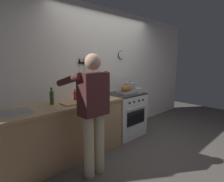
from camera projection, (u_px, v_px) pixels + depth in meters
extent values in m
plane|color=#4C4742|center=(159.00, 155.00, 3.04)|extent=(8.00, 8.00, 0.00)
cube|color=white|center=(105.00, 73.00, 3.79)|extent=(6.00, 0.10, 2.60)
cube|color=black|center=(89.00, 63.00, 3.40)|extent=(0.46, 0.02, 0.04)
cube|color=silver|center=(80.00, 68.00, 3.26)|extent=(0.01, 0.00, 0.15)
cube|color=black|center=(80.00, 61.00, 3.24)|extent=(0.02, 0.02, 0.09)
cube|color=silver|center=(85.00, 68.00, 3.33)|extent=(0.02, 0.00, 0.15)
cube|color=black|center=(85.00, 61.00, 3.31)|extent=(0.02, 0.02, 0.09)
cube|color=silver|center=(89.00, 67.00, 3.40)|extent=(0.01, 0.00, 0.13)
cube|color=black|center=(89.00, 61.00, 3.38)|extent=(0.02, 0.02, 0.10)
cube|color=silver|center=(94.00, 69.00, 3.48)|extent=(0.01, 0.00, 0.19)
cube|color=black|center=(94.00, 61.00, 3.46)|extent=(0.02, 0.02, 0.09)
cube|color=silver|center=(98.00, 67.00, 3.55)|extent=(0.02, 0.00, 0.13)
cube|color=black|center=(98.00, 61.00, 3.53)|extent=(0.02, 0.02, 0.09)
cylinder|color=white|center=(121.00, 55.00, 3.95)|extent=(0.16, 0.02, 0.16)
torus|color=black|center=(121.00, 55.00, 3.95)|extent=(0.17, 0.02, 0.17)
cube|color=tan|center=(64.00, 133.00, 2.86)|extent=(2.00, 0.62, 0.86)
cube|color=tan|center=(62.00, 106.00, 2.79)|extent=(2.03, 0.65, 0.04)
cube|color=#B2B5B7|center=(14.00, 117.00, 2.35)|extent=(0.44, 0.36, 0.11)
cube|color=white|center=(124.00, 115.00, 3.83)|extent=(0.76, 0.62, 0.87)
cube|color=black|center=(136.00, 117.00, 3.60)|extent=(0.53, 0.01, 0.28)
cube|color=#2D2D2D|center=(125.00, 94.00, 3.75)|extent=(0.76, 0.62, 0.03)
cylinder|color=black|center=(130.00, 103.00, 3.40)|extent=(0.04, 0.02, 0.04)
cylinder|color=black|center=(134.00, 102.00, 3.49)|extent=(0.04, 0.02, 0.04)
cylinder|color=black|center=(139.00, 101.00, 3.59)|extent=(0.04, 0.02, 0.04)
cylinder|color=black|center=(143.00, 100.00, 3.68)|extent=(0.04, 0.02, 0.04)
cylinder|color=silver|center=(138.00, 107.00, 3.54)|extent=(0.61, 0.02, 0.02)
cylinder|color=#C6B793|center=(89.00, 147.00, 2.41)|extent=(0.14, 0.14, 0.86)
cylinder|color=#C6B793|center=(99.00, 143.00, 2.53)|extent=(0.14, 0.14, 0.86)
cube|color=#4C2323|center=(93.00, 94.00, 2.35)|extent=(0.38, 0.22, 0.56)
sphere|color=tan|center=(93.00, 62.00, 2.28)|extent=(0.21, 0.21, 0.21)
cylinder|color=#4C2323|center=(69.00, 80.00, 2.35)|extent=(0.09, 0.55, 0.22)
cylinder|color=#4C2323|center=(94.00, 78.00, 2.64)|extent=(0.09, 0.55, 0.22)
cube|color=#B7B7BC|center=(126.00, 94.00, 3.67)|extent=(0.34, 0.25, 0.01)
cube|color=#B7B7BC|center=(131.00, 93.00, 3.57)|extent=(0.34, 0.01, 0.05)
cube|color=#B7B7BC|center=(122.00, 91.00, 3.75)|extent=(0.34, 0.01, 0.05)
cube|color=#B7B7BC|center=(121.00, 93.00, 3.55)|extent=(0.01, 0.25, 0.05)
cube|color=#B7B7BC|center=(132.00, 91.00, 3.78)|extent=(0.01, 0.25, 0.05)
ellipsoid|color=brown|center=(127.00, 89.00, 3.65)|extent=(0.24, 0.18, 0.17)
cylinder|color=#B7B7BC|center=(130.00, 87.00, 4.01)|extent=(0.22, 0.22, 0.18)
cylinder|color=#B2B2B7|center=(130.00, 83.00, 3.99)|extent=(0.22, 0.22, 0.01)
sphere|color=black|center=(130.00, 82.00, 3.99)|extent=(0.03, 0.03, 0.03)
cylinder|color=#B7B7BC|center=(138.00, 91.00, 3.74)|extent=(0.14, 0.14, 0.11)
cube|color=tan|center=(74.00, 103.00, 2.84)|extent=(0.36, 0.24, 0.02)
cylinder|color=#385623|center=(52.00, 98.00, 2.79)|extent=(0.06, 0.06, 0.20)
cylinder|color=#385623|center=(51.00, 90.00, 2.77)|extent=(0.03, 0.03, 0.04)
cylinder|color=black|center=(51.00, 88.00, 2.76)|extent=(0.03, 0.03, 0.01)
cylinder|color=red|center=(75.00, 96.00, 3.04)|extent=(0.05, 0.05, 0.15)
cylinder|color=red|center=(75.00, 91.00, 3.03)|extent=(0.02, 0.02, 0.03)
cylinder|color=#197219|center=(75.00, 90.00, 3.02)|extent=(0.03, 0.03, 0.01)
cylinder|color=black|center=(97.00, 92.00, 3.50)|extent=(0.06, 0.06, 0.14)
cylinder|color=black|center=(97.00, 88.00, 3.49)|extent=(0.03, 0.03, 0.03)
cylinder|color=#B21919|center=(97.00, 86.00, 3.49)|extent=(0.03, 0.03, 0.01)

